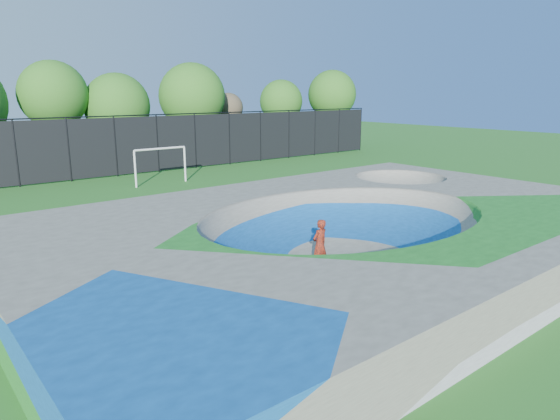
{
  "coord_description": "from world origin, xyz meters",
  "views": [
    {
      "loc": [
        -12.36,
        -11.61,
        5.6
      ],
      "look_at": [
        -0.53,
        3.0,
        1.1
      ],
      "focal_mm": 32.0,
      "sensor_mm": 36.0,
      "label": 1
    }
  ],
  "objects": [
    {
      "name": "ground",
      "position": [
        0.0,
        0.0,
        0.0
      ],
      "size": [
        120.0,
        120.0,
        0.0
      ],
      "primitive_type": "plane",
      "color": "#1E5D1A",
      "rests_on": "ground"
    },
    {
      "name": "skate_deck",
      "position": [
        0.0,
        0.0,
        0.75
      ],
      "size": [
        22.0,
        14.0,
        1.5
      ],
      "primitive_type": "cube",
      "color": "gray",
      "rests_on": "ground"
    },
    {
      "name": "skater",
      "position": [
        -1.78,
        -0.56,
        0.82
      ],
      "size": [
        0.63,
        0.45,
        1.64
      ],
      "primitive_type": "imported",
      "rotation": [
        0.0,
        0.0,
        3.24
      ],
      "color": "red",
      "rests_on": "ground"
    },
    {
      "name": "skateboard",
      "position": [
        -1.78,
        -0.56,
        0.03
      ],
      "size": [
        0.81,
        0.36,
        0.05
      ],
      "primitive_type": "cube",
      "rotation": [
        0.0,
        0.0,
        0.19
      ],
      "color": "black",
      "rests_on": "ground"
    },
    {
      "name": "soccer_goal",
      "position": [
        1.0,
        16.47,
        1.57
      ],
      "size": [
        3.41,
        0.12,
        2.25
      ],
      "color": "silver",
      "rests_on": "ground"
    },
    {
      "name": "fence",
      "position": [
        0.0,
        21.0,
        2.1
      ],
      "size": [
        48.09,
        0.09,
        4.04
      ],
      "color": "black",
      "rests_on": "ground"
    },
    {
      "name": "treeline",
      "position": [
        -3.09,
        25.98,
        5.08
      ],
      "size": [
        52.9,
        7.14,
        8.5
      ],
      "color": "#4A3825",
      "rests_on": "ground"
    }
  ]
}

